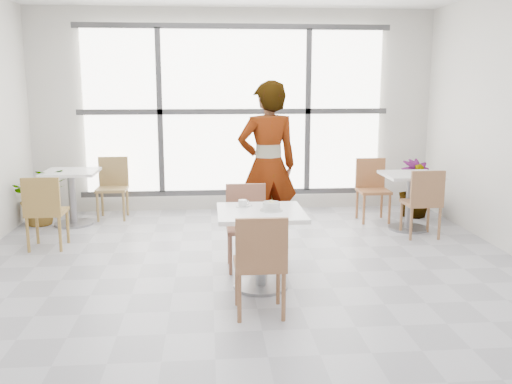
{
  "coord_description": "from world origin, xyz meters",
  "views": [
    {
      "loc": [
        -0.4,
        -4.96,
        1.91
      ],
      "look_at": [
        0.0,
        -0.3,
        1.0
      ],
      "focal_mm": 39.26,
      "sensor_mm": 36.0,
      "label": 1
    }
  ],
  "objects": [
    {
      "name": "bg_chair_left_far",
      "position": [
        -1.78,
        3.1,
        0.5
      ],
      "size": [
        0.42,
        0.42,
        0.87
      ],
      "color": "#9B7C49",
      "rests_on": "ground"
    },
    {
      "name": "wall_back",
      "position": [
        0.0,
        3.5,
        1.5
      ],
      "size": [
        6.0,
        0.0,
        6.0
      ],
      "primitive_type": "plane",
      "rotation": [
        1.57,
        0.0,
        0.0
      ],
      "color": "silver",
      "rests_on": "ground"
    },
    {
      "name": "main_table",
      "position": [
        0.08,
        0.07,
        0.52
      ],
      "size": [
        0.8,
        0.8,
        0.75
      ],
      "color": "white",
      "rests_on": "ground"
    },
    {
      "name": "bg_table_left",
      "position": [
        -2.26,
        2.7,
        0.49
      ],
      "size": [
        0.7,
        0.7,
        0.75
      ],
      "color": "white",
      "rests_on": "ground"
    },
    {
      "name": "chair_far",
      "position": [
        -0.01,
        0.72,
        0.5
      ],
      "size": [
        0.42,
        0.42,
        0.87
      ],
      "color": "#8F5A43",
      "rests_on": "ground"
    },
    {
      "name": "person",
      "position": [
        0.28,
        1.38,
        0.97
      ],
      "size": [
        0.79,
        0.59,
        1.95
      ],
      "primitive_type": "imported",
      "rotation": [
        0.0,
        0.0,
        3.34
      ],
      "color": "black",
      "rests_on": "ground"
    },
    {
      "name": "bg_chair_right_far",
      "position": [
        1.9,
        2.63,
        0.5
      ],
      "size": [
        0.42,
        0.42,
        0.87
      ],
      "color": "#9D6138",
      "rests_on": "ground"
    },
    {
      "name": "floor",
      "position": [
        0.0,
        0.0,
        0.0
      ],
      "size": [
        7.0,
        7.0,
        0.0
      ],
      "primitive_type": "plane",
      "color": "#9E9EA5",
      "rests_on": "ground"
    },
    {
      "name": "bg_chair_right_near",
      "position": [
        2.26,
        1.63,
        0.5
      ],
      "size": [
        0.42,
        0.42,
        0.87
      ],
      "rotation": [
        0.0,
        0.0,
        3.14
      ],
      "color": "#8B5F3E",
      "rests_on": "ground"
    },
    {
      "name": "chair_near",
      "position": [
        0.01,
        -0.6,
        0.5
      ],
      "size": [
        0.42,
        0.42,
        0.87
      ],
      "rotation": [
        0.0,
        0.0,
        3.14
      ],
      "color": "#92603E",
      "rests_on": "ground"
    },
    {
      "name": "oatmeal_bowl",
      "position": [
        0.17,
        0.06,
        0.79
      ],
      "size": [
        0.21,
        0.21,
        0.09
      ],
      "color": "silver",
      "rests_on": "main_table"
    },
    {
      "name": "window",
      "position": [
        0.0,
        3.44,
        1.5
      ],
      "size": [
        4.6,
        0.07,
        2.52
      ],
      "color": "white",
      "rests_on": "ground"
    },
    {
      "name": "bg_table_right",
      "position": [
        2.24,
        2.06,
        0.49
      ],
      "size": [
        0.7,
        0.7,
        0.75
      ],
      "color": "silver",
      "rests_on": "ground"
    },
    {
      "name": "coffee_cup",
      "position": [
        -0.08,
        0.25,
        0.78
      ],
      "size": [
        0.16,
        0.13,
        0.07
      ],
      "color": "white",
      "rests_on": "main_table"
    },
    {
      "name": "wall_front",
      "position": [
        0.0,
        -3.5,
        1.5
      ],
      "size": [
        6.0,
        0.0,
        6.0
      ],
      "primitive_type": "plane",
      "rotation": [
        -1.57,
        0.0,
        0.0
      ],
      "color": "silver",
      "rests_on": "ground"
    },
    {
      "name": "bg_chair_left_near",
      "position": [
        -2.29,
        1.52,
        0.5
      ],
      "size": [
        0.42,
        0.42,
        0.87
      ],
      "rotation": [
        0.0,
        0.0,
        3.14
      ],
      "color": "olive",
      "rests_on": "ground"
    },
    {
      "name": "plant_right",
      "position": [
        2.58,
        2.77,
        0.42
      ],
      "size": [
        0.56,
        0.56,
        0.83
      ],
      "primitive_type": "imported",
      "rotation": [
        0.0,
        0.0,
        0.23
      ],
      "color": "#428B3C",
      "rests_on": "ground"
    },
    {
      "name": "plant_left",
      "position": [
        -2.7,
        2.76,
        0.39
      ],
      "size": [
        0.88,
        0.83,
        0.78
      ],
      "primitive_type": "imported",
      "rotation": [
        0.0,
        0.0,
        0.38
      ],
      "color": "#507C43",
      "rests_on": "ground"
    }
  ]
}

